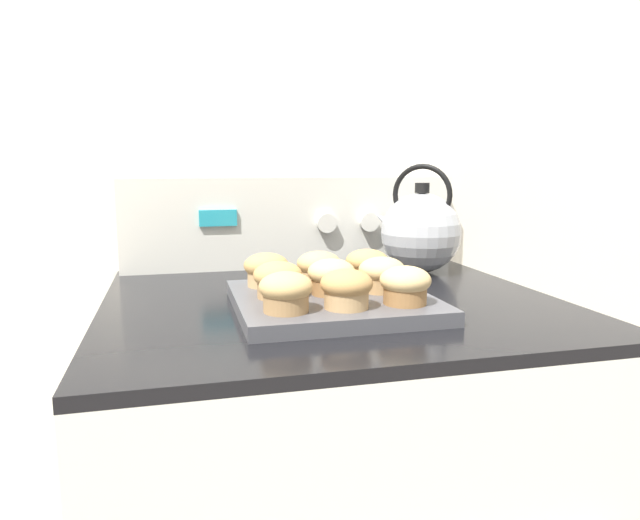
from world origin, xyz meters
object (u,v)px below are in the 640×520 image
(muffin_r1_c1, at_px, (331,276))
(tea_kettle, at_px, (420,231))
(muffin_r0_c2, at_px, (405,285))
(muffin_pan, at_px, (332,301))
(muffin_r2_c0, at_px, (266,269))
(muffin_r2_c2, at_px, (367,265))
(muffin_r0_c1, at_px, (346,288))
(muffin_r1_c0, at_px, (278,279))
(muffin_r0_c0, at_px, (286,292))
(muffin_r1_c2, at_px, (382,274))
(muffin_r2_c1, at_px, (319,267))

(muffin_r1_c1, bearing_deg, tea_kettle, 43.49)
(muffin_r0_c2, bearing_deg, muffin_pan, 136.20)
(muffin_r2_c0, distance_m, muffin_r2_c2, 0.17)
(muffin_r0_c1, height_order, muffin_r1_c0, same)
(muffin_r0_c0, bearing_deg, tea_kettle, 43.82)
(muffin_pan, height_order, muffin_r1_c2, muffin_r1_c2)
(muffin_r0_c1, height_order, muffin_r2_c0, same)
(muffin_r2_c1, bearing_deg, muffin_r2_c0, 177.61)
(muffin_r2_c1, height_order, tea_kettle, tea_kettle)
(muffin_r0_c1, xyz_separation_m, muffin_r2_c0, (-0.09, 0.17, 0.00))
(muffin_r0_c2, distance_m, tea_kettle, 0.37)
(muffin_r0_c0, height_order, muffin_r1_c2, same)
(muffin_r0_c0, bearing_deg, muffin_r2_c0, 89.97)
(muffin_r1_c2, relative_size, muffin_r2_c2, 1.00)
(muffin_r0_c0, height_order, muffin_r0_c2, same)
(muffin_r0_c2, distance_m, muffin_r1_c1, 0.12)
(muffin_r0_c1, height_order, muffin_r1_c1, same)
(muffin_r1_c1, distance_m, muffin_r2_c1, 0.08)
(muffin_r0_c1, relative_size, muffin_r1_c1, 1.00)
(muffin_r0_c0, relative_size, muffin_r1_c1, 1.00)
(muffin_pan, bearing_deg, muffin_r0_c2, -43.80)
(muffin_r0_c0, xyz_separation_m, muffin_r0_c1, (0.09, -0.00, 0.00))
(muffin_r0_c1, relative_size, muffin_r1_c0, 1.00)
(muffin_r0_c0, height_order, muffin_r2_c1, same)
(muffin_r1_c1, bearing_deg, muffin_r1_c2, -1.10)
(muffin_r2_c0, bearing_deg, muffin_r2_c1, -2.39)
(muffin_r0_c2, height_order, muffin_r2_c2, same)
(muffin_pan, relative_size, muffin_r1_c1, 4.00)
(muffin_r0_c0, distance_m, tea_kettle, 0.48)
(muffin_r0_c0, relative_size, muffin_r0_c2, 1.00)
(muffin_r1_c0, height_order, muffin_r2_c1, same)
(muffin_r2_c0, distance_m, tea_kettle, 0.38)
(muffin_r2_c1, bearing_deg, tea_kettle, 32.31)
(muffin_r1_c1, bearing_deg, muffin_r2_c1, 89.93)
(muffin_r1_c0, xyz_separation_m, muffin_r1_c1, (0.08, 0.00, 0.00))
(muffin_pan, relative_size, muffin_r0_c2, 4.00)
(muffin_r1_c0, xyz_separation_m, muffin_r1_c2, (0.17, 0.00, 0.00))
(muffin_r1_c2, xyz_separation_m, muffin_r2_c1, (-0.08, 0.08, 0.00))
(muffin_r1_c0, distance_m, muffin_r1_c1, 0.08)
(muffin_r2_c2, bearing_deg, muffin_r0_c1, -117.39)
(muffin_r2_c1, bearing_deg, muffin_r1_c0, -135.37)
(muffin_r2_c2, bearing_deg, muffin_r2_c0, 179.60)
(muffin_r0_c0, distance_m, muffin_r1_c1, 0.12)
(muffin_pan, height_order, muffin_r0_c0, muffin_r0_c0)
(muffin_r1_c1, distance_m, muffin_r1_c2, 0.08)
(muffin_r1_c2, relative_size, tea_kettle, 0.33)
(muffin_r1_c2, bearing_deg, muffin_r1_c1, 178.90)
(muffin_r1_c1, bearing_deg, muffin_r0_c0, -135.24)
(muffin_r1_c2, bearing_deg, muffin_pan, -179.02)
(muffin_r2_c1, height_order, muffin_r2_c2, same)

